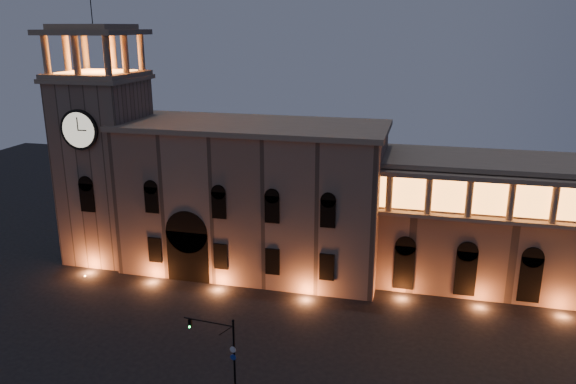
# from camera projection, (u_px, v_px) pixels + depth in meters

# --- Properties ---
(ground) EXTENTS (160.00, 160.00, 0.00)m
(ground) POSITION_uv_depth(u_px,v_px,m) (201.00, 370.00, 47.79)
(ground) COLOR black
(ground) RESTS_ON ground
(government_building) EXTENTS (30.80, 12.80, 17.60)m
(government_building) POSITION_uv_depth(u_px,v_px,m) (252.00, 197.00, 66.19)
(government_building) COLOR #836856
(government_building) RESTS_ON ground
(clock_tower) EXTENTS (9.80, 9.80, 32.40)m
(clock_tower) POSITION_uv_depth(u_px,v_px,m) (105.00, 160.00, 68.47)
(clock_tower) COLOR #836856
(clock_tower) RESTS_ON ground
(colonnade_wing) EXTENTS (40.60, 11.50, 14.50)m
(colonnade_wing) POSITION_uv_depth(u_px,v_px,m) (559.00, 227.00, 60.62)
(colonnade_wing) COLOR #7E6351
(colonnade_wing) RESTS_ON ground
(traffic_light) EXTENTS (4.57, 0.72, 6.28)m
(traffic_light) POSITION_uv_depth(u_px,v_px,m) (225.00, 351.00, 44.72)
(traffic_light) COLOR black
(traffic_light) RESTS_ON ground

